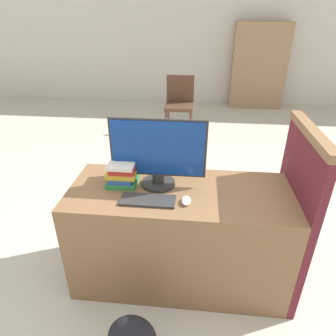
{
  "coord_description": "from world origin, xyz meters",
  "views": [
    {
      "loc": [
        0.09,
        -1.35,
        1.82
      ],
      "look_at": [
        -0.08,
        0.28,
        0.94
      ],
      "focal_mm": 32.0,
      "sensor_mm": 36.0,
      "label": 1
    }
  ],
  "objects_px": {
    "keyboard": "(148,200)",
    "book_stack": "(123,171)",
    "far_chair": "(180,101)",
    "monitor": "(158,153)",
    "mouse": "(186,201)"
  },
  "relations": [
    {
      "from": "mouse",
      "to": "book_stack",
      "type": "relative_size",
      "value": 0.4
    },
    {
      "from": "monitor",
      "to": "far_chair",
      "type": "xyz_separation_m",
      "value": [
        -0.06,
        2.98,
        -0.48
      ]
    },
    {
      "from": "book_stack",
      "to": "far_chair",
      "type": "height_order",
      "value": "book_stack"
    },
    {
      "from": "keyboard",
      "to": "far_chair",
      "type": "distance_m",
      "value": 3.2
    },
    {
      "from": "book_stack",
      "to": "far_chair",
      "type": "relative_size",
      "value": 0.27
    },
    {
      "from": "keyboard",
      "to": "far_chair",
      "type": "xyz_separation_m",
      "value": [
        -0.02,
        3.19,
        -0.26
      ]
    },
    {
      "from": "book_stack",
      "to": "monitor",
      "type": "bearing_deg",
      "value": -0.25
    },
    {
      "from": "keyboard",
      "to": "book_stack",
      "type": "bearing_deg",
      "value": 133.24
    },
    {
      "from": "keyboard",
      "to": "mouse",
      "type": "xyz_separation_m",
      "value": [
        0.24,
        0.01,
        0.01
      ]
    },
    {
      "from": "keyboard",
      "to": "mouse",
      "type": "height_order",
      "value": "mouse"
    },
    {
      "from": "monitor",
      "to": "mouse",
      "type": "distance_m",
      "value": 0.36
    },
    {
      "from": "monitor",
      "to": "far_chair",
      "type": "relative_size",
      "value": 0.7
    },
    {
      "from": "keyboard",
      "to": "far_chair",
      "type": "relative_size",
      "value": 0.38
    },
    {
      "from": "keyboard",
      "to": "book_stack",
      "type": "distance_m",
      "value": 0.3
    },
    {
      "from": "keyboard",
      "to": "mouse",
      "type": "distance_m",
      "value": 0.24
    }
  ]
}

